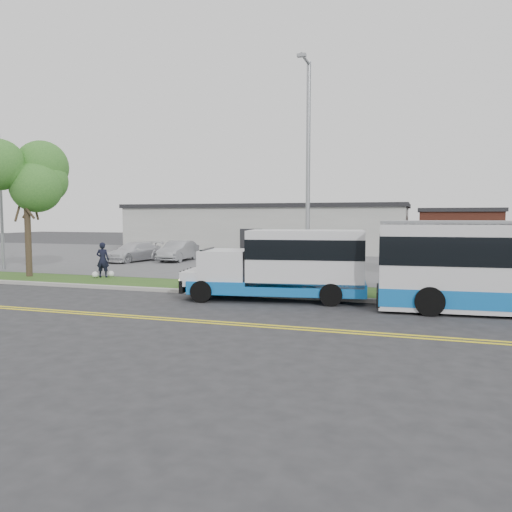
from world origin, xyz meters
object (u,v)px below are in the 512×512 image
(shuttle_bus, at_px, (288,263))
(parked_car_b, at_px, (134,252))
(streetlight_far, at_px, (0,195))
(tree_west, at_px, (26,180))
(pedestrian, at_px, (103,260))
(streetlight_near, at_px, (308,169))
(parked_car_a, at_px, (178,251))

(shuttle_bus, xyz_separation_m, parked_car_b, (-14.18, 11.82, -0.68))
(parked_car_b, bearing_deg, streetlight_far, -110.51)
(tree_west, distance_m, shuttle_bus, 15.33)
(streetlight_far, xyz_separation_m, pedestrian, (7.98, -1.42, -3.47))
(streetlight_near, relative_size, shuttle_bus, 1.30)
(streetlight_near, height_order, streetlight_far, streetlight_near)
(streetlight_near, xyz_separation_m, parked_car_a, (-11.71, 11.15, -4.43))
(tree_west, distance_m, parked_car_a, 11.98)
(tree_west, relative_size, parked_car_a, 1.61)
(parked_car_a, xyz_separation_m, parked_car_b, (-2.79, -1.36, -0.04))
(shuttle_bus, bearing_deg, streetlight_far, 157.14)
(tree_west, bearing_deg, streetlight_far, 151.02)
(pedestrian, distance_m, parked_car_a, 9.90)
(pedestrian, relative_size, parked_car_a, 0.42)
(streetlight_far, xyz_separation_m, parked_car_a, (7.29, 8.46, -3.67))
(streetlight_near, xyz_separation_m, streetlight_far, (-19.00, 2.69, -0.76))
(tree_west, relative_size, parked_car_b, 1.50)
(tree_west, xyz_separation_m, parked_car_a, (3.29, 10.68, -4.32))
(tree_west, height_order, pedestrian, tree_west)
(streetlight_near, bearing_deg, parked_car_b, 145.96)
(streetlight_near, relative_size, pedestrian, 5.23)
(shuttle_bus, relative_size, pedestrian, 4.03)
(pedestrian, distance_m, parked_car_b, 9.21)
(streetlight_far, bearing_deg, parked_car_a, 49.27)
(shuttle_bus, bearing_deg, tree_west, 161.64)
(tree_west, xyz_separation_m, shuttle_bus, (14.68, -2.50, -3.67))
(streetlight_near, distance_m, shuttle_bus, 4.30)
(pedestrian, bearing_deg, streetlight_near, 160.03)
(tree_west, distance_m, pedestrian, 5.78)
(streetlight_far, relative_size, pedestrian, 4.41)
(tree_west, height_order, shuttle_bus, tree_west)
(shuttle_bus, relative_size, parked_car_b, 1.59)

